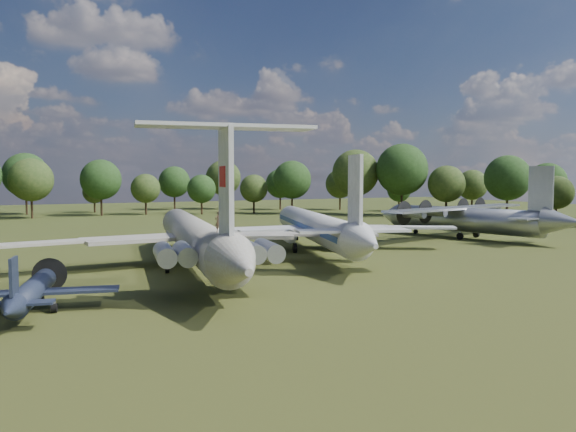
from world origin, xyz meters
name	(u,v)px	position (x,y,z in m)	size (l,w,h in m)	color
ground	(239,267)	(0.00, 0.00, 0.00)	(300.00, 300.00, 0.00)	#263D14
il62_airliner	(195,244)	(-4.23, 1.24, 2.50)	(39.14, 50.89, 4.99)	silver
tu104_jet	(316,232)	(12.86, 7.12, 2.37)	(35.62, 47.49, 4.75)	silver
an12_transport	(463,223)	(40.06, 10.55, 2.31)	(31.39, 35.09, 4.62)	#9DA0A5
small_prop_west	(32,297)	(-19.55, -11.77, 1.12)	(11.17, 15.23, 2.23)	#151D31
person_on_il62	(219,222)	(-6.56, -12.54, 5.79)	(0.58, 0.38, 1.59)	#845E43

